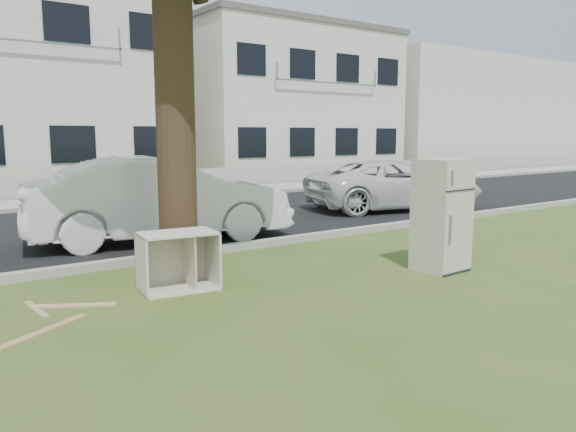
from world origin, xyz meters
TOP-DOWN VIEW (x-y plane):
  - ground at (0.00, 0.00)m, footprint 120.00×120.00m
  - road at (0.00, 6.00)m, footprint 120.00×7.00m
  - kerb_near at (0.00, 2.45)m, footprint 120.00×0.18m
  - kerb_far at (0.00, 9.55)m, footprint 120.00×0.18m
  - sidewalk at (0.00, 11.00)m, footprint 120.00×2.80m
  - low_wall at (0.00, 12.60)m, footprint 120.00×0.15m
  - townhouse_center at (0.00, 17.50)m, footprint 11.22×8.16m
  - townhouse_right at (12.00, 17.50)m, footprint 10.20×8.16m
  - filler_right at (26.00, 18.00)m, footprint 16.00×9.00m
  - fridge at (2.60, -0.41)m, footprint 0.67×0.63m
  - cabinet at (-0.87, 0.83)m, footprint 1.00×0.70m
  - plank_a at (-2.64, 0.17)m, footprint 1.06×0.68m
  - plank_b at (-2.13, 0.88)m, footprint 0.87×0.54m
  - plank_c at (-2.50, 1.00)m, footprint 0.13×0.72m
  - car_center at (0.26, 4.00)m, footprint 4.85×2.44m
  - car_right at (6.92, 4.55)m, footprint 4.97×3.26m

SIDE VIEW (x-z plane):
  - ground at x=0.00m, z-range 0.00..0.00m
  - kerb_near at x=0.00m, z-range -0.06..0.06m
  - kerb_far at x=0.00m, z-range -0.06..0.06m
  - road at x=0.00m, z-range 0.00..0.01m
  - sidewalk at x=0.00m, z-range 0.00..0.01m
  - plank_c at x=-2.50m, z-range 0.00..0.02m
  - plank_b at x=-2.13m, z-range 0.00..0.02m
  - plank_a at x=-2.64m, z-range 0.00..0.02m
  - low_wall at x=0.00m, z-range 0.00..0.70m
  - cabinet at x=-0.87m, z-range 0.00..0.73m
  - car_right at x=6.92m, z-range 0.00..1.27m
  - car_center at x=0.26m, z-range 0.00..1.53m
  - fridge at x=2.60m, z-range 0.00..1.58m
  - filler_right at x=26.00m, z-range 0.00..6.40m
  - townhouse_right at x=12.00m, z-range 0.00..6.84m
  - townhouse_center at x=0.00m, z-range 0.00..7.44m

